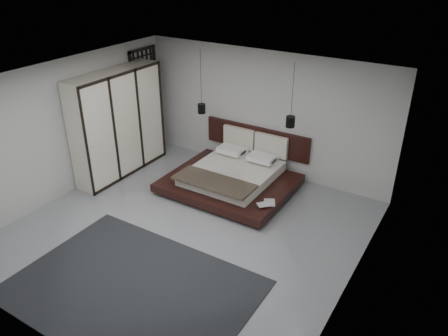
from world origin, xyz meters
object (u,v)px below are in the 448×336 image
Objects in this scene: pendant_left at (202,108)px; bed at (233,175)px; lattice_screen at (146,101)px; wardrobe at (118,123)px; rug at (132,289)px; pendant_right at (290,122)px.

bed is at bearing -20.22° from pendant_left.
lattice_screen is 1.77m from pendant_left.
bed is 1.67m from pendant_left.
wardrobe reaches higher than bed.
pendant_left is 0.39× the size of rug.
wardrobe is (0.25, -1.25, -0.11)m from lattice_screen.
pendant_left is at bearing 109.22° from rug.
lattice_screen is 0.71× the size of rug.
pendant_left is 2.15m from pendant_right.
bed is at bearing -10.70° from lattice_screen.
bed is at bearing 95.06° from rug.
lattice_screen is 1.28m from wardrobe.
pendant_left is 1.09× the size of pendant_right.
bed is (2.83, -0.54, -1.02)m from lattice_screen.
pendant_right is at bearing 16.91° from wardrobe.
wardrobe is at bearing 135.16° from rug.
pendant_left reaches higher than rug.
lattice_screen is 5.36m from rug.
pendant_right is at bearing -2.05° from lattice_screen.
pendant_left is at bearing -4.54° from lattice_screen.
wardrobe is (-2.58, -0.72, 0.91)m from bed.
lattice_screen is 0.99× the size of bed.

